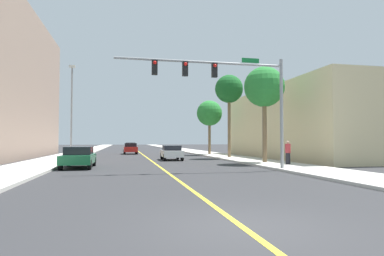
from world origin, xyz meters
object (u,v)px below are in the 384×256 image
(car_red, at_px, (130,148))
(palm_far, at_px, (209,113))
(palm_near, at_px, (264,88))
(car_green, at_px, (79,157))
(car_gray, at_px, (130,147))
(palm_mid, at_px, (229,90))
(car_white, at_px, (172,152))
(traffic_signal_mast, at_px, (229,84))
(street_lamp, at_px, (72,107))
(pedestrian, at_px, (288,153))

(car_red, bearing_deg, palm_far, -30.26)
(palm_near, relative_size, car_green, 1.78)
(car_red, height_order, car_gray, car_red)
(palm_mid, distance_m, car_green, 17.15)
(palm_mid, height_order, car_white, palm_mid)
(car_green, bearing_deg, traffic_signal_mast, 153.99)
(car_green, relative_size, car_gray, 1.08)
(palm_near, bearing_deg, traffic_signal_mast, -131.12)
(car_gray, bearing_deg, street_lamp, -104.34)
(palm_near, height_order, car_gray, palm_near)
(car_white, xyz_separation_m, car_red, (-3.48, 14.40, 0.03))
(palm_near, xyz_separation_m, car_red, (-9.90, 20.83, -5.25))
(car_white, bearing_deg, traffic_signal_mast, -80.41)
(street_lamp, height_order, car_red, street_lamp)
(palm_mid, distance_m, car_red, 17.40)
(car_white, height_order, pedestrian, pedestrian)
(palm_near, bearing_deg, car_green, -176.34)
(street_lamp, distance_m, palm_near, 17.27)
(car_white, distance_m, pedestrian, 11.46)
(car_red, bearing_deg, car_green, -101.01)
(traffic_signal_mast, relative_size, palm_far, 1.52)
(street_lamp, xyz_separation_m, car_red, (5.61, 13.30, -4.12))
(palm_near, distance_m, car_red, 23.65)
(car_green, bearing_deg, car_gray, -96.38)
(car_white, height_order, car_green, car_green)
(car_red, bearing_deg, palm_mid, -54.77)
(palm_near, distance_m, palm_mid, 7.79)
(street_lamp, relative_size, pedestrian, 5.18)
(palm_far, relative_size, car_white, 1.72)
(traffic_signal_mast, height_order, car_gray, traffic_signal_mast)
(palm_far, xyz_separation_m, car_red, (-9.59, 5.39, -4.46))
(palm_far, bearing_deg, palm_near, -88.83)
(palm_near, bearing_deg, car_red, 115.43)
(palm_far, relative_size, pedestrian, 4.03)
(car_green, relative_size, pedestrian, 2.54)
(palm_near, bearing_deg, pedestrian, -78.93)
(car_green, bearing_deg, palm_near, -176.05)
(car_red, distance_m, car_green, 22.05)
(street_lamp, relative_size, car_gray, 2.20)
(car_white, bearing_deg, car_red, 104.77)
(pedestrian, bearing_deg, street_lamp, 135.95)
(car_white, bearing_deg, car_green, -133.94)
(palm_near, height_order, car_green, palm_near)
(car_gray, bearing_deg, pedestrian, -76.67)
(car_red, xyz_separation_m, car_green, (-3.86, -21.71, -0.02))
(palm_near, xyz_separation_m, palm_mid, (-0.32, 7.72, 1.00))
(traffic_signal_mast, bearing_deg, car_gray, 97.11)
(car_white, relative_size, car_red, 0.99)
(palm_near, distance_m, pedestrian, 5.72)
(palm_far, distance_m, pedestrian, 18.63)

